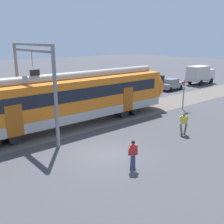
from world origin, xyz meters
TOP-DOWN VIEW (x-y plane):
  - ground_plane at (0.00, 0.00)m, footprint 160.00×160.00m
  - pedestrian_red at (0.08, -2.42)m, footprint 0.67×0.51m
  - pedestrian_yellow at (6.71, -0.89)m, footprint 0.63×0.54m
  - parked_car_blue at (14.77, 11.10)m, footprint 4.01×1.78m
  - parked_car_grey at (20.17, 10.84)m, footprint 4.08×1.91m
  - box_truck at (27.56, 11.10)m, footprint 5.26×2.15m
  - catenary_gantry at (-1.51, 6.16)m, footprint 0.24×6.64m
  - crossing_signal at (12.62, 3.43)m, footprint 0.96×0.22m

SIDE VIEW (x-z plane):
  - ground_plane at x=0.00m, z-range 0.00..0.00m
  - parked_car_blue at x=14.77m, z-range 0.01..1.55m
  - parked_car_grey at x=20.17m, z-range 0.01..1.55m
  - pedestrian_red at x=0.08m, z-range 0.13..1.80m
  - pedestrian_yellow at x=6.71m, z-range 0.16..1.82m
  - box_truck at x=27.56m, z-range 0.16..2.98m
  - crossing_signal at x=12.62m, z-range 0.51..3.51m
  - catenary_gantry at x=-1.51m, z-range 1.05..7.58m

